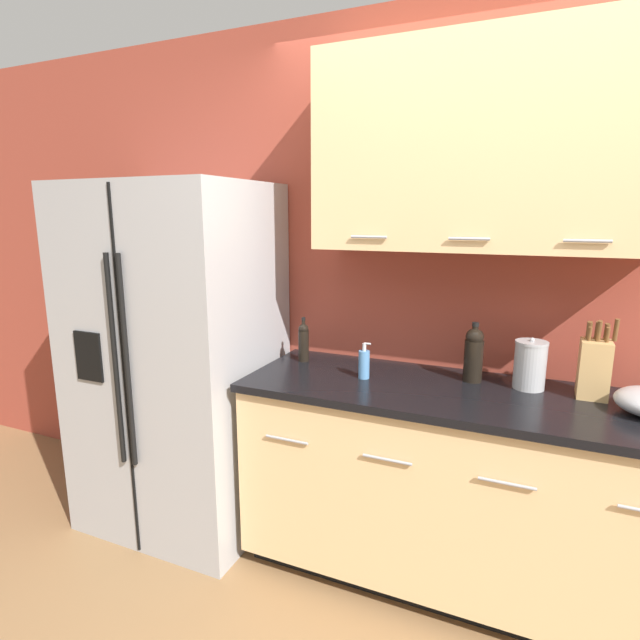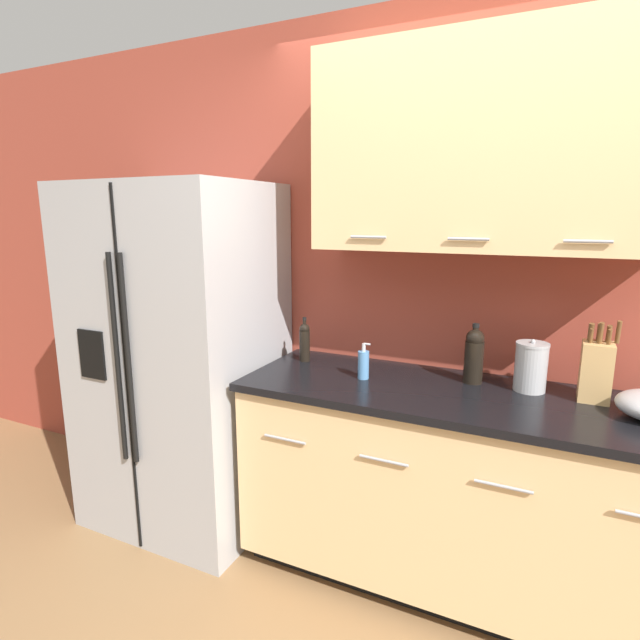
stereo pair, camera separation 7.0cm
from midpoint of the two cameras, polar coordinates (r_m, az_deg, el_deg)
name	(u,v)px [view 2 (the right image)]	position (r m, az deg, el deg)	size (l,w,h in m)	color
wall_back	(516,265)	(2.39, 22.32, 5.86)	(10.00, 0.39, 2.60)	#993D2D
counter_unit	(454,489)	(2.41, 15.87, -18.11)	(1.88, 0.64, 0.93)	black
refrigerator	(181,358)	(2.77, -14.96, -4.24)	(0.96, 0.77, 1.81)	#9E9EA0
knife_block	(596,370)	(2.29, 29.78, -4.97)	(0.13, 0.12, 0.33)	tan
wine_bottle	(474,355)	(2.31, 18.03, -3.81)	(0.08, 0.08, 0.27)	black
soap_dispenser	(363,364)	(2.28, 5.87, -5.05)	(0.06, 0.05, 0.17)	#4C7FB2
oil_bottle	(305,341)	(2.53, -0.97, -2.45)	(0.05, 0.05, 0.23)	black
steel_canister	(531,367)	(2.30, 23.76, -4.91)	(0.13, 0.13, 0.22)	#A3A3A5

